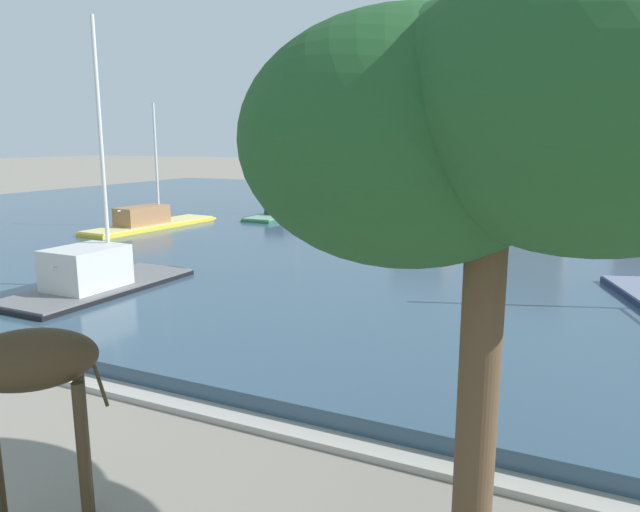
{
  "coord_description": "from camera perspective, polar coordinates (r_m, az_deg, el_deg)",
  "views": [
    {
      "loc": [
        5.74,
        0.12,
        4.88
      ],
      "look_at": [
        -0.11,
        12.38,
        2.2
      ],
      "focal_mm": 32.79,
      "sensor_mm": 36.0,
      "label": 1
    }
  ],
  "objects": [
    {
      "name": "shade_tree",
      "position": [
        6.2,
        16.45,
        12.14
      ],
      "size": [
        5.48,
        3.92,
        6.58
      ],
      "color": "brown",
      "rests_on": "ground"
    },
    {
      "name": "townhouse_tall_gabled",
      "position": [
        64.01,
        10.59,
        11.38
      ],
      "size": [
        5.63,
        6.64,
        10.62
      ],
      "color": "#C6B293",
      "rests_on": "ground"
    },
    {
      "name": "sailboat_green",
      "position": [
        36.35,
        -2.47,
        4.24
      ],
      "size": [
        1.94,
        9.49,
        6.95
      ],
      "color": "#236B42",
      "rests_on": "ground"
    },
    {
      "name": "sailboat_yellow",
      "position": [
        32.01,
        -15.48,
        2.94
      ],
      "size": [
        2.39,
        9.07,
        6.79
      ],
      "color": "gold",
      "rests_on": "ground"
    },
    {
      "name": "giraffe_statue",
      "position": [
        7.91,
        -27.41,
        -9.7
      ],
      "size": [
        1.98,
        2.06,
        4.37
      ],
      "color": "#382B19",
      "rests_on": "ground"
    },
    {
      "name": "quay_edge_coping",
      "position": [
        10.96,
        -9.4,
        -15.08
      ],
      "size": [
        80.27,
        0.5,
        0.12
      ],
      "primitive_type": "cube",
      "color": "#ADA89E",
      "rests_on": "ground"
    },
    {
      "name": "townhouse_corner_house",
      "position": [
        61.59,
        20.48,
        11.36
      ],
      "size": [
        6.89,
        7.98,
        11.63
      ],
      "color": "tan",
      "rests_on": "ground"
    },
    {
      "name": "harbor_water",
      "position": [
        34.05,
        15.59,
        2.89
      ],
      "size": [
        80.27,
        49.97,
        0.44
      ],
      "primitive_type": "cube",
      "color": "#334C60",
      "rests_on": "ground"
    },
    {
      "name": "sailboat_black",
      "position": [
        19.12,
        -20.0,
        -2.51
      ],
      "size": [
        2.46,
        6.9,
        8.41
      ],
      "color": "black",
      "rests_on": "ground"
    }
  ]
}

